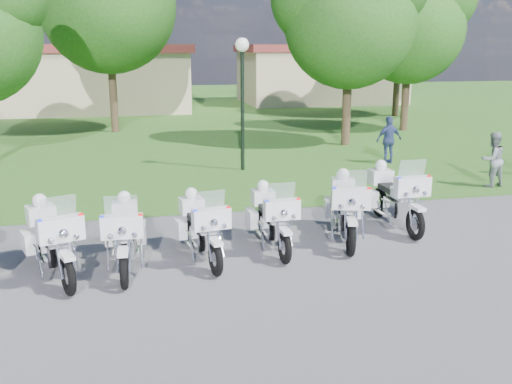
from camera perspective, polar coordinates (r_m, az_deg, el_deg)
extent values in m
plane|color=#59595E|center=(11.31, 1.68, -6.12)|extent=(100.00, 100.00, 0.00)
cube|color=#366821|center=(37.58, -8.43, 8.13)|extent=(100.00, 48.00, 0.01)
torus|color=black|center=(9.85, -18.29, -7.95)|extent=(0.35, 0.69, 0.68)
torus|color=black|center=(11.45, -20.42, -5.02)|extent=(0.35, 0.69, 0.68)
cube|color=white|center=(9.71, -18.42, -6.05)|extent=(0.32, 0.48, 0.07)
cube|color=white|center=(9.83, -18.95, -3.53)|extent=(0.77, 0.48, 0.41)
cube|color=silver|center=(9.79, -19.20, -1.45)|extent=(0.58, 0.31, 0.38)
sphere|color=red|center=(9.79, -17.11, -2.27)|extent=(0.09, 0.09, 0.09)
sphere|color=#1426E5|center=(9.66, -20.83, -2.81)|extent=(0.09, 0.09, 0.09)
cube|color=silver|center=(10.62, -19.51, -5.72)|extent=(0.52, 0.65, 0.35)
cube|color=white|center=(10.28, -19.37, -4.27)|extent=(0.48, 0.61, 0.22)
cube|color=black|center=(10.80, -20.02, -3.56)|extent=(0.54, 0.71, 0.12)
cube|color=white|center=(11.31, -18.82, -4.19)|extent=(0.35, 0.56, 0.37)
cube|color=white|center=(11.20, -21.85, -4.64)|extent=(0.35, 0.56, 0.37)
cube|color=white|center=(11.30, -20.71, -2.10)|extent=(0.60, 0.55, 0.33)
sphere|color=white|center=(11.23, -20.83, -0.80)|extent=(0.26, 0.26, 0.26)
torus|color=black|center=(9.86, -13.06, -7.66)|extent=(0.14, 0.66, 0.65)
torus|color=black|center=(11.41, -12.82, -4.58)|extent=(0.14, 0.66, 0.65)
cube|color=white|center=(9.72, -13.17, -5.83)|extent=(0.19, 0.43, 0.07)
cube|color=white|center=(9.84, -13.25, -3.37)|extent=(0.71, 0.25, 0.39)
cube|color=silver|center=(9.80, -13.35, -1.37)|extent=(0.55, 0.13, 0.37)
sphere|color=red|center=(9.72, -11.48, -2.35)|extent=(0.09, 0.09, 0.09)
sphere|color=#1426E5|center=(9.75, -15.15, -2.52)|extent=(0.09, 0.09, 0.09)
cube|color=silver|center=(10.61, -12.96, -5.38)|extent=(0.34, 0.55, 0.33)
cube|color=white|center=(10.28, -13.10, -4.02)|extent=(0.32, 0.51, 0.21)
cube|color=black|center=(10.79, -13.02, -3.25)|extent=(0.35, 0.61, 0.12)
cube|color=white|center=(11.22, -11.39, -3.95)|extent=(0.19, 0.51, 0.35)
cube|color=white|center=(11.24, -14.38, -4.08)|extent=(0.19, 0.51, 0.35)
cube|color=white|center=(11.27, -12.98, -1.76)|extent=(0.48, 0.40, 0.31)
sphere|color=white|center=(11.21, -13.05, -0.52)|extent=(0.25, 0.25, 0.25)
torus|color=black|center=(10.16, -4.06, -6.70)|extent=(0.21, 0.64, 0.63)
torus|color=black|center=(11.62, -6.35, -4.01)|extent=(0.21, 0.64, 0.63)
cube|color=white|center=(10.03, -4.06, -4.97)|extent=(0.23, 0.44, 0.07)
cube|color=white|center=(10.14, -4.48, -2.69)|extent=(0.71, 0.32, 0.38)
cube|color=silver|center=(10.10, -4.61, -0.80)|extent=(0.54, 0.19, 0.36)
sphere|color=red|center=(10.12, -2.77, -1.63)|extent=(0.09, 0.09, 0.09)
sphere|color=#1426E5|center=(9.96, -6.08, -1.96)|extent=(0.09, 0.09, 0.09)
cube|color=silver|center=(10.86, -5.33, -4.67)|extent=(0.39, 0.57, 0.32)
cube|color=white|center=(10.55, -5.04, -3.35)|extent=(0.37, 0.53, 0.21)
cube|color=black|center=(11.03, -5.76, -2.69)|extent=(0.40, 0.63, 0.11)
cube|color=white|center=(11.51, -4.83, -3.32)|extent=(0.24, 0.51, 0.34)
cube|color=white|center=(11.38, -7.58, -3.60)|extent=(0.24, 0.51, 0.34)
cube|color=white|center=(11.48, -6.46, -1.33)|extent=(0.50, 0.44, 0.30)
sphere|color=white|center=(11.42, -6.50, -0.14)|extent=(0.25, 0.25, 0.25)
torus|color=black|center=(10.70, 2.88, -5.56)|extent=(0.14, 0.64, 0.63)
torus|color=black|center=(12.17, 0.72, -3.07)|extent=(0.14, 0.64, 0.63)
cube|color=white|center=(10.58, 2.94, -3.91)|extent=(0.18, 0.42, 0.07)
cube|color=white|center=(10.69, 2.60, -1.75)|extent=(0.69, 0.24, 0.38)
cube|color=silver|center=(10.66, 2.53, 0.04)|extent=(0.53, 0.13, 0.36)
sphere|color=red|center=(10.68, 4.25, -0.79)|extent=(0.09, 0.09, 0.09)
sphere|color=#1426E5|center=(10.51, 1.11, -1.00)|extent=(0.09, 0.09, 0.09)
cube|color=silver|center=(11.41, 1.71, -3.67)|extent=(0.33, 0.54, 0.32)
cube|color=white|center=(11.11, 2.03, -2.40)|extent=(0.31, 0.50, 0.21)
cube|color=black|center=(11.58, 1.34, -1.78)|extent=(0.34, 0.59, 0.11)
cube|color=white|center=(12.06, 2.19, -2.44)|extent=(0.18, 0.50, 0.34)
cube|color=white|center=(11.93, -0.43, -2.63)|extent=(0.18, 0.50, 0.34)
cube|color=white|center=(12.04, 0.69, -0.50)|extent=(0.46, 0.39, 0.30)
sphere|color=white|center=(11.98, 0.69, 0.64)|extent=(0.25, 0.25, 0.25)
torus|color=black|center=(11.22, 9.47, -4.64)|extent=(0.31, 0.71, 0.70)
torus|color=black|center=(12.89, 8.59, -2.10)|extent=(0.31, 0.71, 0.70)
cube|color=white|center=(11.09, 9.56, -2.90)|extent=(0.30, 0.49, 0.07)
cube|color=white|center=(11.23, 9.49, -0.63)|extent=(0.79, 0.44, 0.42)
cube|color=silver|center=(11.20, 9.53, 1.25)|extent=(0.59, 0.27, 0.39)
sphere|color=red|center=(11.17, 11.26, 0.25)|extent=(0.09, 0.09, 0.09)
sphere|color=#1426E5|center=(11.09, 7.86, 0.29)|extent=(0.09, 0.09, 0.09)
cube|color=silver|center=(12.03, 9.01, -2.68)|extent=(0.49, 0.65, 0.35)
cube|color=white|center=(11.70, 9.21, -1.34)|extent=(0.46, 0.61, 0.23)
cube|color=black|center=(12.24, 8.92, -0.72)|extent=(0.51, 0.71, 0.12)
cube|color=white|center=(12.73, 10.08, -1.54)|extent=(0.32, 0.57, 0.37)
cube|color=white|center=(12.66, 7.29, -1.52)|extent=(0.32, 0.57, 0.37)
cube|color=white|center=(12.76, 8.68, 0.58)|extent=(0.59, 0.53, 0.33)
sphere|color=white|center=(12.70, 8.72, 1.76)|extent=(0.27, 0.27, 0.27)
torus|color=black|center=(12.41, 15.64, -3.11)|extent=(0.14, 0.70, 0.70)
torus|color=black|center=(13.94, 12.24, -1.00)|extent=(0.14, 0.70, 0.70)
cube|color=white|center=(12.29, 15.80, -1.50)|extent=(0.19, 0.46, 0.07)
cube|color=white|center=(12.42, 15.36, 0.54)|extent=(0.76, 0.25, 0.42)
cube|color=silver|center=(12.39, 15.33, 2.26)|extent=(0.59, 0.13, 0.39)
sphere|color=red|center=(12.48, 16.92, 1.44)|extent=(0.09, 0.09, 0.09)
sphere|color=#1426E5|center=(12.17, 14.15, 1.31)|extent=(0.09, 0.09, 0.09)
cube|color=silver|center=(13.15, 13.83, -1.44)|extent=(0.36, 0.59, 0.36)
cube|color=white|center=(12.84, 14.42, -0.16)|extent=(0.34, 0.55, 0.23)
cube|color=black|center=(13.34, 13.33, 0.35)|extent=(0.36, 0.65, 0.13)
cube|color=white|center=(13.89, 13.73, -0.37)|extent=(0.19, 0.55, 0.38)
cube|color=white|center=(13.63, 11.35, -0.52)|extent=(0.19, 0.55, 0.38)
cube|color=white|center=(13.82, 12.32, 1.51)|extent=(0.50, 0.42, 0.34)
sphere|color=white|center=(13.76, 12.38, 2.62)|extent=(0.27, 0.27, 0.27)
cylinder|color=black|center=(18.54, -1.36, 8.06)|extent=(0.12, 0.12, 3.86)
sphere|color=white|center=(18.43, -1.40, 14.51)|extent=(0.44, 0.44, 0.44)
cylinder|color=#38281C|center=(28.01, -14.13, 10.15)|extent=(0.36, 0.36, 4.25)
sphere|color=#234E16|center=(28.01, -14.60, 17.64)|extent=(6.18, 6.18, 6.18)
cylinder|color=#38281C|center=(23.81, 9.06, 8.92)|extent=(0.36, 0.36, 3.57)
sphere|color=#234E16|center=(23.73, 9.37, 16.35)|extent=(5.19, 5.19, 5.19)
cylinder|color=#38281C|center=(28.66, 14.73, 9.43)|extent=(0.36, 0.36, 3.48)
sphere|color=#234E16|center=(28.59, 15.12, 15.43)|extent=(5.06, 5.06, 5.06)
sphere|color=#234E16|center=(28.50, 12.80, 17.48)|extent=(3.79, 3.79, 3.79)
cylinder|color=#38281C|center=(34.70, 13.91, 10.62)|extent=(0.36, 0.36, 3.93)
sphere|color=#234E16|center=(34.67, 14.25, 16.22)|extent=(5.71, 5.71, 5.71)
sphere|color=#234E16|center=(34.61, 12.07, 18.12)|extent=(4.28, 4.28, 4.28)
cube|color=#C2AB8C|center=(38.49, -17.73, 10.45)|extent=(14.00, 8.00, 3.60)
cube|color=maroon|center=(38.43, -17.97, 13.49)|extent=(14.56, 8.32, 0.50)
cube|color=#C2AB8C|center=(42.56, 6.39, 11.33)|extent=(11.00, 7.00, 3.60)
cube|color=maroon|center=(42.51, 6.47, 14.09)|extent=(11.44, 7.28, 0.50)
imported|color=gray|center=(17.77, 22.56, 2.99)|extent=(0.85, 0.71, 1.59)
imported|color=navy|center=(20.31, 13.14, 5.07)|extent=(1.00, 0.52, 1.64)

